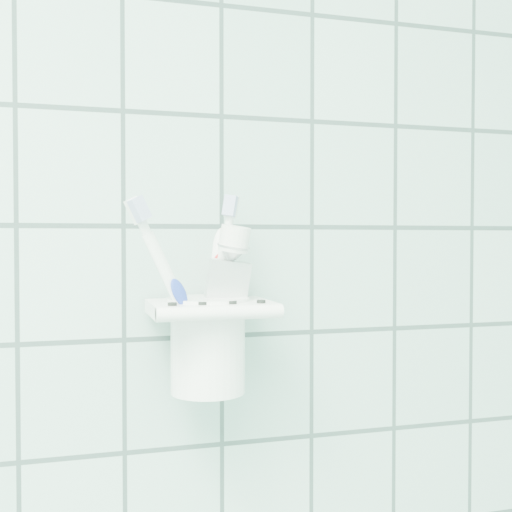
{
  "coord_description": "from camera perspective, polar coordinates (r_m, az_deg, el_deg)",
  "views": [
    {
      "loc": [
        0.54,
        0.56,
        1.35
      ],
      "look_at": [
        0.7,
        1.1,
        1.33
      ],
      "focal_mm": 45.0,
      "sensor_mm": 36.0,
      "label": 1
    }
  ],
  "objects": [
    {
      "name": "toothbrush_blue",
      "position": [
        0.62,
        -4.54,
        -1.09
      ],
      "size": [
        0.04,
        0.06,
        0.22
      ],
      "rotation": [
        -0.23,
        0.19,
        0.08
      ],
      "color": "white",
      "rests_on": "cup"
    },
    {
      "name": "cup",
      "position": [
        0.62,
        -4.3,
        -7.52
      ],
      "size": [
        0.08,
        0.08,
        0.09
      ],
      "color": "white",
      "rests_on": "holder_bracket"
    },
    {
      "name": "toothbrush_orange",
      "position": [
        0.62,
        -4.63,
        -2.7
      ],
      "size": [
        0.04,
        0.02,
        0.18
      ],
      "rotation": [
        -0.1,
        0.13,
        -0.55
      ],
      "color": "white",
      "rests_on": "cup"
    },
    {
      "name": "toothbrush_pink",
      "position": [
        0.6,
        -3.22,
        -2.41
      ],
      "size": [
        0.08,
        0.03,
        0.19
      ],
      "rotation": [
        -0.17,
        -0.42,
        0.54
      ],
      "color": "white",
      "rests_on": "cup"
    },
    {
      "name": "toothpaste_tube",
      "position": [
        0.62,
        -3.89,
        -3.14
      ],
      "size": [
        0.05,
        0.04,
        0.16
      ],
      "rotation": [
        0.1,
        0.14,
        -0.04
      ],
      "color": "silver",
      "rests_on": "cup"
    },
    {
      "name": "holder_bracket",
      "position": [
        0.61,
        -4.1,
        -4.76
      ],
      "size": [
        0.11,
        0.1,
        0.03
      ],
      "color": "white",
      "rests_on": "wall_back"
    }
  ]
}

